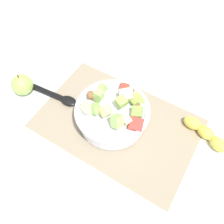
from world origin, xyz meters
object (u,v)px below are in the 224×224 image
object	(u,v)px
banana_whole	(205,133)
whole_apple	(22,85)
serving_spoon	(55,96)
salad_bowl	(112,113)

from	to	relation	value
banana_whole	whole_apple	bearing A→B (deg)	-165.32
serving_spoon	banana_whole	world-z (taller)	banana_whole
salad_bowl	serving_spoon	world-z (taller)	salad_bowl
serving_spoon	whole_apple	xyz separation A→B (m)	(-0.11, -0.03, 0.02)
whole_apple	banana_whole	xyz separation A→B (m)	(0.57, 0.15, -0.02)
salad_bowl	whole_apple	distance (m)	0.32
serving_spoon	banana_whole	xyz separation A→B (m)	(0.47, 0.12, 0.01)
serving_spoon	banana_whole	size ratio (longest dim) A/B	1.55
salad_bowl	whole_apple	xyz separation A→B (m)	(-0.31, -0.05, -0.01)
salad_bowl	whole_apple	size ratio (longest dim) A/B	2.70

